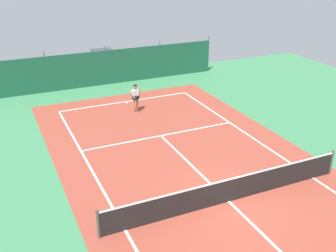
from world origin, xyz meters
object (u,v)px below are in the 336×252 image
Objects in this scene: tennis_ball_near_player at (77,112)px; parked_car at (104,61)px; tennis_net at (229,190)px; tennis_player at (136,96)px.

parked_car is at bearing 62.84° from tennis_ball_near_player.
parked_car is at bearing 87.98° from tennis_net.
tennis_net is 6.17× the size of tennis_player.
tennis_player reaches higher than tennis_ball_near_player.
tennis_player is at bearing -22.91° from tennis_ball_near_player.
tennis_net is at bearing 85.97° from tennis_player.
tennis_player is 3.58m from tennis_ball_near_player.
tennis_ball_near_player is at bearing -115.07° from parked_car.
tennis_net is at bearing -74.37° from tennis_ball_near_player.
tennis_player reaches higher than tennis_net.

